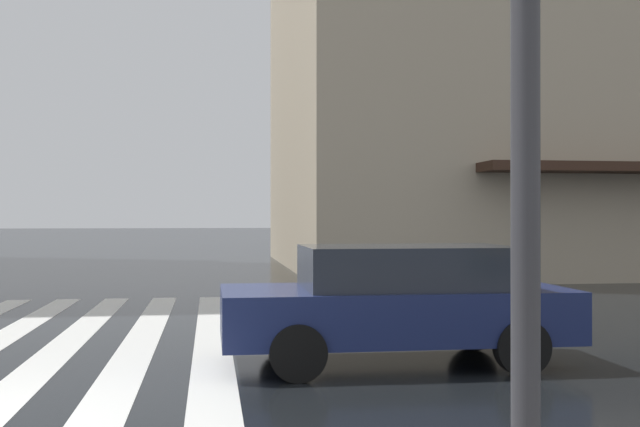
% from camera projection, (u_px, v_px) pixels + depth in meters
% --- Properties ---
extents(car_navy, '(1.85, 4.10, 1.41)m').
position_uv_depth(car_navy, '(398.00, 301.00, 9.23)').
color(car_navy, navy).
rests_on(car_navy, ground_plane).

